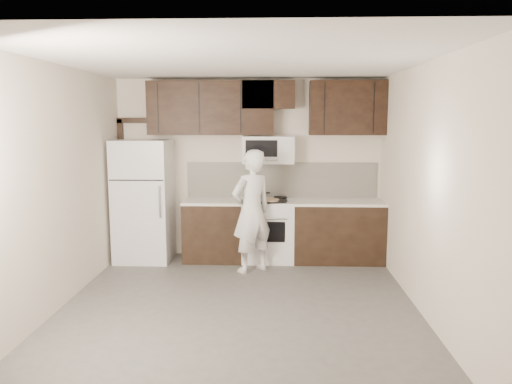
# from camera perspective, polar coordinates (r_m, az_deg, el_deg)

# --- Properties ---
(floor) EXTENTS (4.50, 4.50, 0.00)m
(floor) POSITION_cam_1_polar(r_m,az_deg,el_deg) (5.76, -1.99, -13.08)
(floor) COLOR #504D4B
(floor) RESTS_ON ground
(back_wall) EXTENTS (4.00, 0.00, 4.00)m
(back_wall) POSITION_cam_1_polar(r_m,az_deg,el_deg) (7.64, -0.81, 2.70)
(back_wall) COLOR beige
(back_wall) RESTS_ON ground
(ceiling) EXTENTS (4.50, 4.50, 0.00)m
(ceiling) POSITION_cam_1_polar(r_m,az_deg,el_deg) (5.39, -2.14, 14.71)
(ceiling) COLOR white
(ceiling) RESTS_ON back_wall
(counter_run) EXTENTS (2.95, 0.64, 0.91)m
(counter_run) POSITION_cam_1_polar(r_m,az_deg,el_deg) (7.47, 3.72, -4.40)
(counter_run) COLOR black
(counter_run) RESTS_ON floor
(stove) EXTENTS (0.76, 0.66, 0.94)m
(stove) POSITION_cam_1_polar(r_m,az_deg,el_deg) (7.47, 1.39, -4.36)
(stove) COLOR silver
(stove) RESTS_ON floor
(backsplash) EXTENTS (2.90, 0.02, 0.54)m
(backsplash) POSITION_cam_1_polar(r_m,az_deg,el_deg) (7.64, 2.94, 1.40)
(backsplash) COLOR silver
(backsplash) RESTS_ON counter_run
(upper_cabinets) EXTENTS (3.48, 0.35, 0.78)m
(upper_cabinets) POSITION_cam_1_polar(r_m,az_deg,el_deg) (7.42, 0.73, 9.74)
(upper_cabinets) COLOR black
(upper_cabinets) RESTS_ON back_wall
(microwave) EXTENTS (0.76, 0.42, 0.40)m
(microwave) POSITION_cam_1_polar(r_m,az_deg,el_deg) (7.41, 1.43, 4.85)
(microwave) COLOR silver
(microwave) RESTS_ON upper_cabinets
(refrigerator) EXTENTS (0.80, 0.76, 1.80)m
(refrigerator) POSITION_cam_1_polar(r_m,az_deg,el_deg) (7.59, -12.72, -0.97)
(refrigerator) COLOR silver
(refrigerator) RESTS_ON floor
(door_trim) EXTENTS (0.50, 0.08, 2.12)m
(door_trim) POSITION_cam_1_polar(r_m,az_deg,el_deg) (7.95, -14.78, 1.90)
(door_trim) COLOR black
(door_trim) RESTS_ON floor
(saucepan) EXTENTS (0.29, 0.17, 0.16)m
(saucepan) POSITION_cam_1_polar(r_m,az_deg,el_deg) (7.52, 0.06, -0.26)
(saucepan) COLOR silver
(saucepan) RESTS_ON stove
(baking_tray) EXTENTS (0.46, 0.38, 0.02)m
(baking_tray) POSITION_cam_1_polar(r_m,az_deg,el_deg) (7.22, 1.56, -1.07)
(baking_tray) COLOR black
(baking_tray) RESTS_ON counter_run
(pizza) EXTENTS (0.32, 0.32, 0.02)m
(pizza) POSITION_cam_1_polar(r_m,az_deg,el_deg) (7.22, 1.56, -0.90)
(pizza) COLOR tan
(pizza) RESTS_ON baking_tray
(person) EXTENTS (0.74, 0.70, 1.70)m
(person) POSITION_cam_1_polar(r_m,az_deg,el_deg) (6.84, -0.50, -2.21)
(person) COLOR white
(person) RESTS_ON floor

